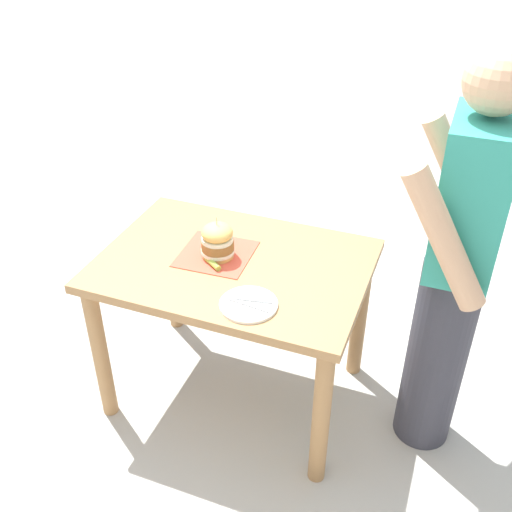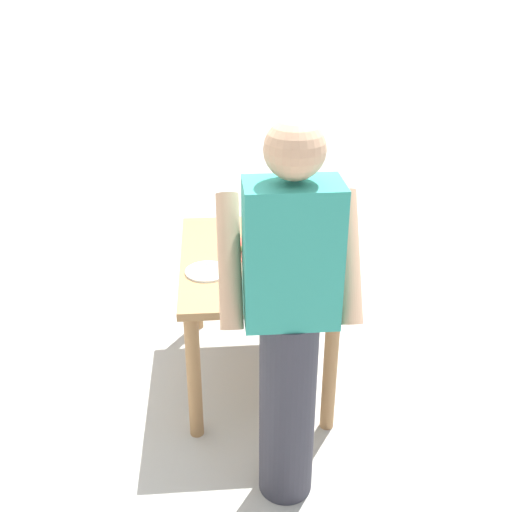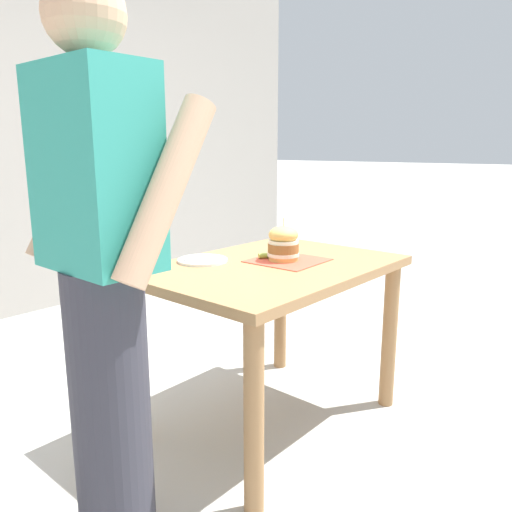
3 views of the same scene
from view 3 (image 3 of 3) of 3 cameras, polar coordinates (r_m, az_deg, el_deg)
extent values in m
plane|color=#ADAAA3|center=(2.44, 1.62, -18.24)|extent=(80.00, 80.00, 0.00)
cube|color=#9E7247|center=(2.16, 1.73, -1.39)|extent=(0.79, 1.11, 0.04)
cylinder|color=#9E7247|center=(2.51, 15.00, -8.82)|extent=(0.07, 0.07, 0.71)
cylinder|color=#9E7247|center=(2.84, 2.80, -5.91)|extent=(0.07, 0.07, 0.71)
cylinder|color=#9E7247|center=(1.75, -0.24, -18.10)|extent=(0.07, 0.07, 0.71)
cylinder|color=#9E7247|center=(2.20, -13.74, -11.84)|extent=(0.07, 0.07, 0.71)
cube|color=#D64C38|center=(2.21, 3.64, -0.51)|extent=(0.31, 0.31, 0.00)
cylinder|color=#E5B25B|center=(2.21, 3.12, -0.22)|extent=(0.13, 0.13, 0.02)
cylinder|color=silver|center=(2.20, 3.13, 0.23)|extent=(0.14, 0.14, 0.02)
cylinder|color=brown|center=(2.20, 3.13, 0.95)|extent=(0.14, 0.14, 0.04)
cylinder|color=silver|center=(2.19, 3.14, 1.67)|extent=(0.13, 0.13, 0.02)
ellipsoid|color=#E5B25B|center=(2.19, 3.15, 2.45)|extent=(0.13, 0.13, 0.08)
cylinder|color=#D1B77F|center=(2.18, 3.17, 3.66)|extent=(0.00, 0.00, 0.05)
cylinder|color=#8EA83D|center=(2.25, 1.54, 0.06)|extent=(0.08, 0.10, 0.02)
cylinder|color=white|center=(2.21, -6.12, -0.48)|extent=(0.22, 0.22, 0.01)
cylinder|color=silver|center=(2.20, -5.86, -0.29)|extent=(0.04, 0.17, 0.01)
cylinder|color=silver|center=(2.22, -6.39, -0.17)|extent=(0.03, 0.17, 0.01)
cylinder|color=#33333D|center=(1.67, -16.22, -16.44)|extent=(0.24, 0.24, 0.90)
cube|color=teal|center=(1.47, -17.92, 9.41)|extent=(0.36, 0.22, 0.56)
sphere|color=tan|center=(1.51, -19.01, 24.71)|extent=(0.22, 0.22, 0.22)
cylinder|color=tan|center=(1.32, -10.28, 7.37)|extent=(0.09, 0.34, 0.50)
cylinder|color=tan|center=(1.70, -20.16, 7.87)|extent=(0.09, 0.34, 0.50)
camera|label=1|loc=(3.43, -37.62, 25.20)|focal=42.00mm
camera|label=2|loc=(2.17, -92.86, 25.08)|focal=42.00mm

